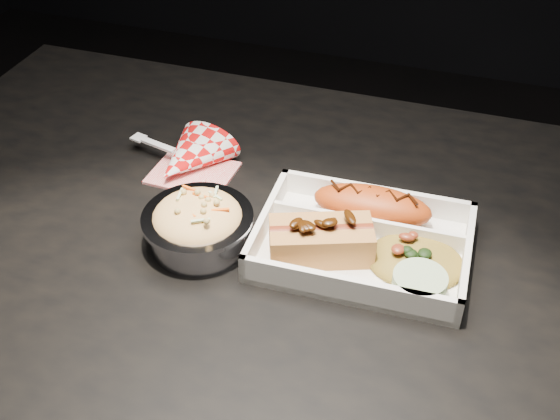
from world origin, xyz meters
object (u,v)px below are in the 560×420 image
Objects in this scene: dining_table at (288,302)px; foil_coleslaw_cup at (198,223)px; napkin_fork at (188,159)px; food_tray at (362,245)px; hotdog at (321,238)px; fried_pastry at (372,205)px.

dining_table is 0.16m from foil_coleslaw_cup.
foil_coleslaw_cup is at bearing -47.52° from napkin_fork.
foil_coleslaw_cup is at bearing -167.70° from food_tray.
foil_coleslaw_cup reaches higher than dining_table.
dining_table is at bearing -165.22° from food_tray.
food_tray is at bearing 11.54° from hotdog.
dining_table is 8.06× the size of fried_pastry.
hotdog is 0.99× the size of foil_coleslaw_cup.
dining_table is 9.03× the size of hotdog.
food_tray is at bearing -88.49° from fried_pastry.
food_tray is 0.06m from hotdog.
food_tray reaches higher than dining_table.
napkin_fork reaches higher than fried_pastry.
napkin_fork is at bearing 147.09° from dining_table.
napkin_fork is (-0.27, 0.09, 0.01)m from food_tray.
food_tray is 1.92× the size of hotdog.
fried_pastry reaches higher than dining_table.
fried_pastry is at bearing 28.25° from foil_coleslaw_cup.
hotdog is at bearing -14.57° from napkin_fork.
food_tray is 1.90× the size of foil_coleslaw_cup.
hotdog is at bearing -4.53° from dining_table.
hotdog is at bearing -117.24° from fried_pastry.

